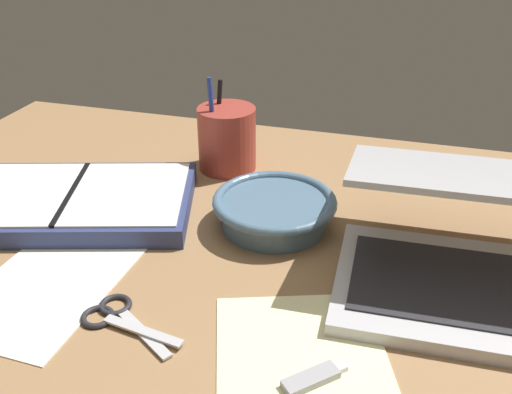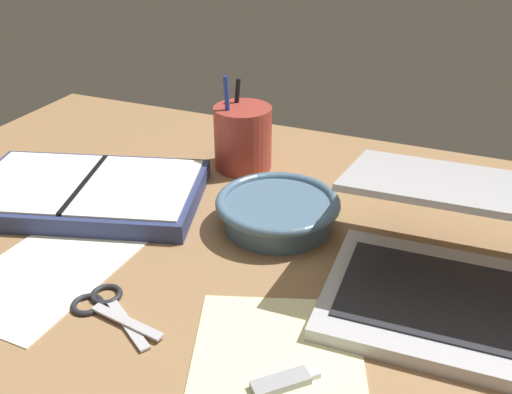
{
  "view_description": "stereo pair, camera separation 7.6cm",
  "coord_description": "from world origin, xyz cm",
  "px_view_note": "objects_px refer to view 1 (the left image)",
  "views": [
    {
      "loc": [
        14.31,
        -56.73,
        45.82
      ],
      "look_at": [
        -4.51,
        7.73,
        9.0
      ],
      "focal_mm": 40.0,
      "sensor_mm": 36.0,
      "label": 1
    },
    {
      "loc": [
        21.52,
        -54.17,
        45.82
      ],
      "look_at": [
        -4.51,
        7.73,
        9.0
      ],
      "focal_mm": 40.0,
      "sensor_mm": 36.0,
      "label": 2
    }
  ],
  "objects_px": {
    "laptop": "(470,250)",
    "scissors": "(116,316)",
    "planner": "(73,201)",
    "bowl": "(274,209)",
    "pen_cup": "(227,138)"
  },
  "relations": [
    {
      "from": "laptop",
      "to": "scissors",
      "type": "bearing_deg",
      "value": -157.08
    },
    {
      "from": "laptop",
      "to": "planner",
      "type": "xyz_separation_m",
      "value": [
        -0.57,
        0.03,
        -0.03
      ]
    },
    {
      "from": "bowl",
      "to": "planner",
      "type": "bearing_deg",
      "value": -171.79
    },
    {
      "from": "planner",
      "to": "scissors",
      "type": "height_order",
      "value": "planner"
    },
    {
      "from": "pen_cup",
      "to": "bowl",
      "type": "bearing_deg",
      "value": -52.17
    },
    {
      "from": "bowl",
      "to": "scissors",
      "type": "relative_size",
      "value": 1.36
    },
    {
      "from": "planner",
      "to": "scissors",
      "type": "distance_m",
      "value": 0.27
    },
    {
      "from": "bowl",
      "to": "planner",
      "type": "relative_size",
      "value": 0.44
    },
    {
      "from": "pen_cup",
      "to": "scissors",
      "type": "distance_m",
      "value": 0.42
    },
    {
      "from": "planner",
      "to": "pen_cup",
      "type": "bearing_deg",
      "value": 33.09
    },
    {
      "from": "laptop",
      "to": "scissors",
      "type": "relative_size",
      "value": 2.43
    },
    {
      "from": "bowl",
      "to": "laptop",
      "type": "bearing_deg",
      "value": -14.82
    },
    {
      "from": "pen_cup",
      "to": "planner",
      "type": "bearing_deg",
      "value": -130.14
    },
    {
      "from": "planner",
      "to": "bowl",
      "type": "bearing_deg",
      "value": -8.56
    },
    {
      "from": "laptop",
      "to": "bowl",
      "type": "relative_size",
      "value": 1.78
    }
  ]
}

